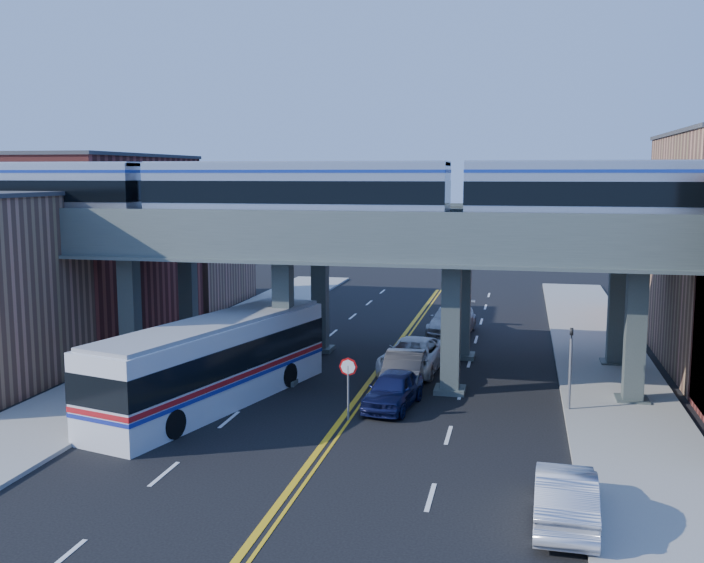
{
  "coord_description": "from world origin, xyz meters",
  "views": [
    {
      "loc": [
        7.06,
        -27.32,
        10.05
      ],
      "look_at": [
        -0.68,
        8.22,
        5.02
      ],
      "focal_mm": 40.0,
      "sensor_mm": 36.0,
      "label": 1
    }
  ],
  "objects_px": {
    "traffic_signal": "(571,360)",
    "car_parked_curb": "(565,496)",
    "transit_train": "(295,193)",
    "car_lane_a": "(393,390)",
    "stop_sign": "(348,378)",
    "transit_bus": "(214,363)",
    "car_lane_c": "(413,356)",
    "car_lane_d": "(452,320)",
    "car_lane_b": "(404,370)"
  },
  "relations": [
    {
      "from": "car_lane_a",
      "to": "car_lane_b",
      "type": "bearing_deg",
      "value": 97.13
    },
    {
      "from": "traffic_signal",
      "to": "car_lane_b",
      "type": "bearing_deg",
      "value": 162.2
    },
    {
      "from": "transit_train",
      "to": "car_lane_a",
      "type": "relative_size",
      "value": 9.61
    },
    {
      "from": "traffic_signal",
      "to": "car_lane_d",
      "type": "relative_size",
      "value": 0.65
    },
    {
      "from": "transit_train",
      "to": "car_lane_b",
      "type": "distance_m",
      "value": 9.78
    },
    {
      "from": "stop_sign",
      "to": "car_lane_d",
      "type": "xyz_separation_m",
      "value": [
        2.63,
        18.13,
        -0.84
      ]
    },
    {
      "from": "car_lane_c",
      "to": "transit_bus",
      "type": "bearing_deg",
      "value": -130.13
    },
    {
      "from": "car_lane_a",
      "to": "car_lane_c",
      "type": "distance_m",
      "value": 6.32
    },
    {
      "from": "car_lane_d",
      "to": "traffic_signal",
      "type": "bearing_deg",
      "value": -64.64
    },
    {
      "from": "transit_train",
      "to": "car_lane_d",
      "type": "bearing_deg",
      "value": 64.45
    },
    {
      "from": "stop_sign",
      "to": "car_lane_b",
      "type": "xyz_separation_m",
      "value": [
        1.5,
        5.38,
        -0.92
      ]
    },
    {
      "from": "transit_train",
      "to": "car_parked_curb",
      "type": "xyz_separation_m",
      "value": [
        11.85,
        -12.99,
        -8.33
      ]
    },
    {
      "from": "car_lane_b",
      "to": "car_parked_curb",
      "type": "relative_size",
      "value": 1.03
    },
    {
      "from": "transit_bus",
      "to": "car_lane_a",
      "type": "bearing_deg",
      "value": -66.3
    },
    {
      "from": "traffic_signal",
      "to": "car_lane_b",
      "type": "xyz_separation_m",
      "value": [
        -7.4,
        2.38,
        -1.46
      ]
    },
    {
      "from": "traffic_signal",
      "to": "transit_bus",
      "type": "relative_size",
      "value": 0.29
    },
    {
      "from": "car_lane_a",
      "to": "car_lane_d",
      "type": "height_order",
      "value": "car_lane_d"
    },
    {
      "from": "stop_sign",
      "to": "transit_bus",
      "type": "height_order",
      "value": "transit_bus"
    },
    {
      "from": "car_lane_c",
      "to": "car_parked_curb",
      "type": "bearing_deg",
      "value": -62.16
    },
    {
      "from": "transit_bus",
      "to": "car_lane_d",
      "type": "distance_m",
      "value": 19.31
    },
    {
      "from": "car_lane_b",
      "to": "car_lane_c",
      "type": "distance_m",
      "value": 3.12
    },
    {
      "from": "transit_train",
      "to": "stop_sign",
      "type": "relative_size",
      "value": 16.81
    },
    {
      "from": "transit_train",
      "to": "car_lane_c",
      "type": "distance_m",
      "value": 10.39
    },
    {
      "from": "transit_bus",
      "to": "car_lane_d",
      "type": "relative_size",
      "value": 2.23
    },
    {
      "from": "stop_sign",
      "to": "transit_train",
      "type": "bearing_deg",
      "value": 126.09
    },
    {
      "from": "traffic_signal",
      "to": "transit_bus",
      "type": "xyz_separation_m",
      "value": [
        -15.13,
        -2.01,
        -0.47
      ]
    },
    {
      "from": "transit_train",
      "to": "car_lane_a",
      "type": "distance_m",
      "value": 10.22
    },
    {
      "from": "car_lane_c",
      "to": "car_parked_curb",
      "type": "xyz_separation_m",
      "value": [
        6.7,
        -16.48,
        -0.01
      ]
    },
    {
      "from": "traffic_signal",
      "to": "transit_train",
      "type": "bearing_deg",
      "value": 170.94
    },
    {
      "from": "stop_sign",
      "to": "car_lane_a",
      "type": "bearing_deg",
      "value": 55.41
    },
    {
      "from": "car_lane_b",
      "to": "car_parked_curb",
      "type": "xyz_separation_m",
      "value": [
        6.7,
        -13.36,
        -0.03
      ]
    },
    {
      "from": "transit_bus",
      "to": "car_lane_b",
      "type": "bearing_deg",
      "value": -45.45
    },
    {
      "from": "traffic_signal",
      "to": "car_lane_a",
      "type": "bearing_deg",
      "value": -173.64
    },
    {
      "from": "car_lane_a",
      "to": "car_parked_curb",
      "type": "distance_m",
      "value": 12.17
    },
    {
      "from": "transit_train",
      "to": "car_lane_b",
      "type": "relative_size",
      "value": 8.66
    },
    {
      "from": "car_lane_c",
      "to": "transit_train",
      "type": "bearing_deg",
      "value": -140.1
    },
    {
      "from": "traffic_signal",
      "to": "car_lane_a",
      "type": "relative_size",
      "value": 0.89
    },
    {
      "from": "car_lane_b",
      "to": "car_lane_c",
      "type": "bearing_deg",
      "value": 88.35
    },
    {
      "from": "car_lane_c",
      "to": "car_lane_d",
      "type": "bearing_deg",
      "value": 89.03
    },
    {
      "from": "transit_bus",
      "to": "car_lane_b",
      "type": "height_order",
      "value": "transit_bus"
    },
    {
      "from": "stop_sign",
      "to": "car_parked_curb",
      "type": "relative_size",
      "value": 0.53
    },
    {
      "from": "car_lane_c",
      "to": "car_parked_curb",
      "type": "relative_size",
      "value": 1.2
    },
    {
      "from": "car_lane_a",
      "to": "traffic_signal",
      "type": "bearing_deg",
      "value": 13.49
    },
    {
      "from": "traffic_signal",
      "to": "car_parked_curb",
      "type": "relative_size",
      "value": 0.83
    },
    {
      "from": "transit_train",
      "to": "car_lane_c",
      "type": "xyz_separation_m",
      "value": [
        5.15,
        3.49,
        -8.32
      ]
    },
    {
      "from": "stop_sign",
      "to": "car_lane_a",
      "type": "distance_m",
      "value": 2.82
    },
    {
      "from": "car_lane_a",
      "to": "car_parked_curb",
      "type": "relative_size",
      "value": 0.93
    },
    {
      "from": "stop_sign",
      "to": "car_lane_a",
      "type": "xyz_separation_m",
      "value": [
        1.5,
        2.18,
        -0.98
      ]
    },
    {
      "from": "traffic_signal",
      "to": "transit_bus",
      "type": "height_order",
      "value": "traffic_signal"
    },
    {
      "from": "traffic_signal",
      "to": "transit_bus",
      "type": "bearing_deg",
      "value": -172.43
    }
  ]
}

